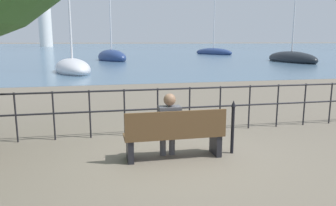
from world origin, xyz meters
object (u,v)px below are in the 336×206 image
seated_person_left (169,122)px  sailboat_1 (73,68)px  harbor_lighthouse (45,18)px  sailboat_3 (213,52)px  closed_umbrella (233,124)px  sailboat_2 (112,57)px  park_bench (175,135)px  sailboat_0 (291,59)px

seated_person_left → sailboat_1: (-2.79, 17.36, -0.31)m
sailboat_1 → harbor_lighthouse: size_ratio=0.48×
harbor_lighthouse → sailboat_1: bearing=-81.5°
seated_person_left → sailboat_3: size_ratio=0.11×
sailboat_3 → harbor_lighthouse: harbor_lighthouse is taller
closed_umbrella → harbor_lighthouse: (-20.92, 130.13, 10.15)m
seated_person_left → harbor_lighthouse: harbor_lighthouse is taller
sailboat_2 → sailboat_3: sailboat_3 is taller
closed_umbrella → harbor_lighthouse: size_ratio=0.04×
seated_person_left → park_bench: bearing=-43.3°
sailboat_1 → park_bench: bearing=-94.7°
closed_umbrella → harbor_lighthouse: 132.19m
sailboat_0 → sailboat_2: sailboat_0 is taller
sailboat_0 → harbor_lighthouse: 112.69m
sailboat_0 → sailboat_2: bearing=160.9°
park_bench → sailboat_1: (-2.87, 17.44, -0.09)m
sailboat_3 → seated_person_left: bearing=-134.6°
seated_person_left → sailboat_0: (18.17, 24.48, -0.32)m
seated_person_left → sailboat_2: size_ratio=0.15×
sailboat_3 → harbor_lighthouse: bearing=90.0°
closed_umbrella → sailboat_0: (16.96, 24.51, -0.24)m
sailboat_3 → sailboat_0: bearing=-111.0°
closed_umbrella → sailboat_1: 17.84m
park_bench → sailboat_2: size_ratio=0.23×
sailboat_0 → seated_person_left: bearing=-126.4°
sailboat_1 → sailboat_2: (3.23, 13.33, 0.02)m
sailboat_0 → sailboat_1: bearing=-161.0°
seated_person_left → sailboat_1: sailboat_1 is taller
park_bench → harbor_lighthouse: (-19.81, 130.18, 10.29)m
park_bench → sailboat_1: bearing=99.4°
seated_person_left → sailboat_3: 48.08m
sailboat_0 → park_bench: bearing=-126.1°
park_bench → sailboat_3: (17.20, 44.94, -0.11)m
seated_person_left → harbor_lighthouse: size_ratio=0.05×
park_bench → sailboat_3: 48.12m
sailboat_0 → sailboat_1: (-20.95, -7.12, 0.01)m
sailboat_2 → seated_person_left: bearing=-112.4°
harbor_lighthouse → sailboat_2: bearing=-78.5°
closed_umbrella → sailboat_2: (-0.76, 30.71, -0.20)m
sailboat_0 → closed_umbrella: bearing=-124.5°
park_bench → harbor_lighthouse: bearing=98.7°
closed_umbrella → sailboat_3: (16.08, 44.89, -0.24)m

